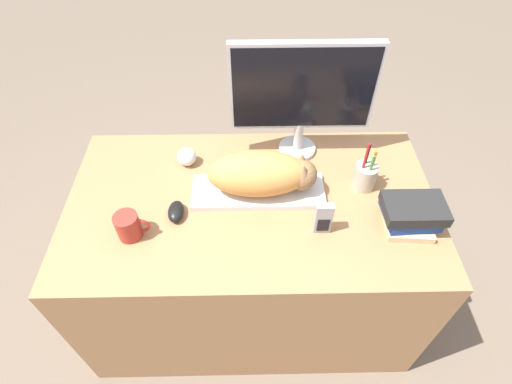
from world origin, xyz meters
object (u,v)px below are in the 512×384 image
Objects in this scene: cat at (265,174)px; monitor at (304,92)px; baseball at (188,157)px; phone at (325,218)px; coffee_mug at (130,226)px; pen_cup at (366,176)px; keyboard at (259,192)px; book_stack at (412,213)px; computer_mouse at (177,211)px.

monitor is at bearing 58.68° from cat.
baseball is at bearing -171.12° from monitor.
baseball is 0.57× the size of phone.
cat is 3.39× the size of coffee_mug.
phone is at bearing -34.80° from baseball.
monitor is at bearing 138.50° from pen_cup.
cat is at bearing 21.54° from coffee_mug.
monitor is at bearing 34.87° from coffee_mug.
book_stack is at bearing -16.09° from keyboard.
monitor is at bearing 36.18° from computer_mouse.
book_stack is at bearing -16.72° from cat.
baseball is at bearing 158.16° from book_stack.
pen_cup is 2.90× the size of baseball.
pen_cup reaches higher than cat.
coffee_mug is at bearing -179.33° from phone.
keyboard is at bearing 163.91° from book_stack.
book_stack is at bearing -3.71° from computer_mouse.
phone is (-0.18, -0.20, 0.01)m from pen_cup.
keyboard is 0.09m from cat.
coffee_mug is at bearing -114.14° from baseball.
phone reaches higher than book_stack.
phone is (0.49, -0.07, 0.04)m from computer_mouse.
cat is 0.73× the size of monitor.
keyboard is at bearing -175.02° from pen_cup.
phone is at bearing 0.67° from coffee_mug.
coffee_mug is at bearing -149.65° from computer_mouse.
coffee_mug is (-0.58, -0.41, -0.23)m from monitor.
keyboard is at bearing 18.25° from computer_mouse.
computer_mouse is at bearing 176.29° from book_stack.
cat reaches higher than baseball.
pen_cup is at bearing 10.76° from computer_mouse.
cat is 1.90× the size of book_stack.
phone is (0.21, -0.17, 0.05)m from keyboard.
cat is 4.10× the size of computer_mouse.
cat is 0.25m from phone.
book_stack reaches higher than baseball.
baseball is (0.15, 0.34, -0.01)m from coffee_mug.
pen_cup is 1.64× the size of phone.
keyboard is 0.32m from baseball.
coffee_mug is 0.88× the size of phone.
book_stack is (0.34, -0.38, -0.22)m from monitor.
monitor is 5.58× the size of computer_mouse.
monitor is 0.45m from phone.
monitor reaches higher than keyboard.
keyboard is 4.23× the size of coffee_mug.
cat reaches higher than coffee_mug.
book_stack is at bearing -56.92° from pen_cup.
book_stack is (0.29, 0.02, -0.01)m from phone.
computer_mouse is at bearing -93.10° from baseball.
monitor is 7.22× the size of baseball.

